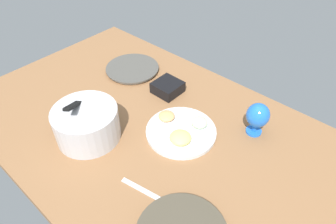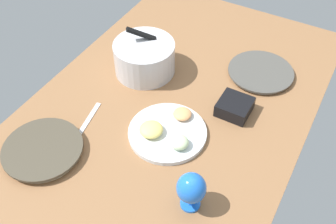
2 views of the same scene
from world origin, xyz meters
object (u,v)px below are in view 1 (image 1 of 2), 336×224
fruit_platter (181,131)px  square_bowl_black (168,87)px  dinner_plate_right (132,69)px  hurricane_glass_blue (258,116)px  mixing_bowl (87,123)px

fruit_platter → square_bowl_black: 28.73cm
dinner_plate_right → square_bowl_black: (-26.38, 1.34, 1.98)cm
fruit_platter → square_bowl_black: size_ratio=2.37×
fruit_platter → square_bowl_black: fruit_platter is taller
dinner_plate_right → hurricane_glass_blue: 71.98cm
mixing_bowl → square_bowl_black: 43.93cm
square_bowl_black → dinner_plate_right: bearing=-2.9°
fruit_platter → hurricane_glass_blue: hurricane_glass_blue is taller
fruit_platter → mixing_bowl: bearing=43.9°
fruit_platter → hurricane_glass_blue: 31.20cm
hurricane_glass_blue → square_bowl_black: size_ratio=1.19×
fruit_platter → dinner_plate_right: bearing=-20.5°
hurricane_glass_blue → square_bowl_black: 45.67cm
fruit_platter → hurricane_glass_blue: (-22.08, -20.77, 7.37)cm
mixing_bowl → fruit_platter: (-27.42, -26.39, -5.88)cm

